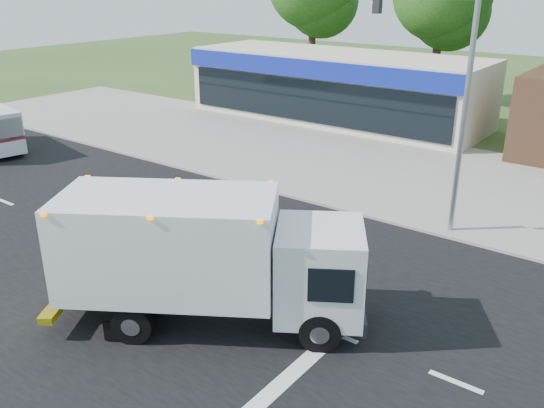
# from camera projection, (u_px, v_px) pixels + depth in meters

# --- Properties ---
(ground) EXTENTS (120.00, 120.00, 0.00)m
(ground) POSITION_uv_depth(u_px,v_px,m) (242.00, 297.00, 15.77)
(ground) COLOR #385123
(ground) RESTS_ON ground
(road_asphalt) EXTENTS (60.00, 14.00, 0.02)m
(road_asphalt) POSITION_uv_depth(u_px,v_px,m) (242.00, 297.00, 15.77)
(road_asphalt) COLOR black
(road_asphalt) RESTS_ON ground
(sidewalk) EXTENTS (60.00, 2.40, 0.12)m
(sidewalk) POSITION_uv_depth(u_px,v_px,m) (379.00, 206.00, 21.86)
(sidewalk) COLOR gray
(sidewalk) RESTS_ON ground
(parking_apron) EXTENTS (60.00, 9.00, 0.02)m
(parking_apron) POSITION_uv_depth(u_px,v_px,m) (437.00, 170.00, 26.21)
(parking_apron) COLOR gray
(parking_apron) RESTS_ON ground
(lane_markings) EXTENTS (55.20, 7.00, 0.01)m
(lane_markings) POSITION_uv_depth(u_px,v_px,m) (249.00, 336.00, 14.00)
(lane_markings) COLOR silver
(lane_markings) RESTS_ON road_asphalt
(ems_box_truck) EXTENTS (7.75, 6.04, 3.40)m
(ems_box_truck) POSITION_uv_depth(u_px,v_px,m) (203.00, 252.00, 13.95)
(ems_box_truck) COLOR black
(ems_box_truck) RESTS_ON ground
(emergency_worker) EXTENTS (0.68, 0.77, 1.90)m
(emergency_worker) POSITION_uv_depth(u_px,v_px,m) (90.00, 258.00, 15.92)
(emergency_worker) COLOR #C6B584
(emergency_worker) RESTS_ON ground
(retail_strip_mall) EXTENTS (18.00, 6.20, 4.00)m
(retail_strip_mall) POSITION_uv_depth(u_px,v_px,m) (336.00, 86.00, 34.90)
(retail_strip_mall) COLOR beige
(retail_strip_mall) RESTS_ON ground
(traffic_signal_pole) EXTENTS (3.51, 0.25, 8.00)m
(traffic_signal_pole) POSITION_uv_depth(u_px,v_px,m) (447.00, 87.00, 18.32)
(traffic_signal_pole) COLOR gray
(traffic_signal_pole) RESTS_ON ground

